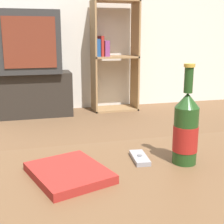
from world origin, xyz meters
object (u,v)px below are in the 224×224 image
at_px(beer_bottle, 186,129).
at_px(table_book, 69,173).
at_px(cell_phone, 140,158).
at_px(bookshelf, 112,55).
at_px(tv_stand, 33,94).
at_px(television, 30,42).

distance_m(beer_bottle, table_book, 0.37).
xyz_separation_m(beer_bottle, table_book, (-0.36, -0.01, -0.10)).
bearing_deg(cell_phone, table_book, -158.79).
distance_m(beer_bottle, cell_phone, 0.17).
bearing_deg(bookshelf, cell_phone, -103.18).
xyz_separation_m(bookshelf, table_book, (-0.86, -2.75, -0.15)).
distance_m(tv_stand, beer_bottle, 2.75).
relative_size(television, table_book, 2.38).
relative_size(bookshelf, cell_phone, 10.92).
relative_size(tv_stand, beer_bottle, 2.77).
bearing_deg(cell_phone, bookshelf, 82.65).
bearing_deg(tv_stand, television, -90.00).
bearing_deg(television, cell_phone, -83.57).
xyz_separation_m(television, table_book, (0.07, -2.70, -0.31)).
bearing_deg(television, tv_stand, 90.00).
height_order(television, bookshelf, bookshelf).
height_order(tv_stand, bookshelf, bookshelf).
relative_size(tv_stand, cell_phone, 7.31).
xyz_separation_m(television, cell_phone, (0.30, -2.64, -0.31)).
height_order(beer_bottle, table_book, beer_bottle).
distance_m(television, table_book, 2.72).
relative_size(tv_stand, table_book, 3.12).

